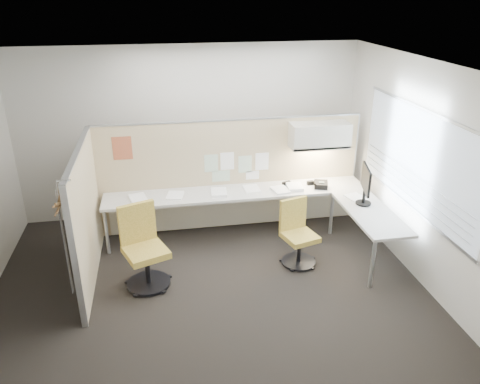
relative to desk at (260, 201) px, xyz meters
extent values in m
cube|color=black|center=(-0.93, -1.13, -0.61)|extent=(5.50, 4.50, 0.01)
cube|color=white|center=(-0.93, -1.13, 2.20)|extent=(5.50, 4.50, 0.01)
cube|color=beige|center=(-0.93, 1.12, 0.80)|extent=(5.50, 0.02, 2.80)
cube|color=beige|center=(-0.93, -3.38, 0.80)|extent=(5.50, 0.02, 2.80)
cube|color=beige|center=(1.82, -1.13, 0.80)|extent=(0.02, 4.50, 2.80)
cube|color=#A9B6C5|center=(1.79, -1.13, 0.95)|extent=(0.01, 2.80, 1.30)
cube|color=tan|center=(-0.38, 0.47, 0.27)|extent=(4.10, 0.06, 1.75)
cube|color=tan|center=(-2.43, -0.63, 0.27)|extent=(0.06, 2.20, 1.75)
cube|color=beige|center=(-0.33, 0.14, 0.11)|extent=(4.00, 0.60, 0.04)
cube|color=beige|center=(1.37, -0.89, 0.11)|extent=(0.60, 1.47, 0.04)
cube|color=beige|center=(-0.33, 0.41, -0.26)|extent=(3.90, 0.02, 0.64)
cylinder|color=#A5A8AA|center=(-2.28, -0.11, -0.26)|extent=(0.05, 0.05, 0.69)
cylinder|color=#A5A8AA|center=(1.12, -1.58, -0.26)|extent=(0.05, 0.05, 0.69)
cylinder|color=#A5A8AA|center=(1.12, -0.11, -0.26)|extent=(0.05, 0.05, 0.69)
cube|color=beige|center=(0.97, 0.26, 0.91)|extent=(0.90, 0.36, 0.38)
cube|color=#FFEABF|center=(0.97, 0.26, 0.70)|extent=(0.60, 0.06, 0.02)
cube|color=#8CBF8C|center=(-0.68, 0.44, 0.50)|extent=(0.21, 0.00, 0.28)
cube|color=white|center=(-0.43, 0.44, 0.52)|extent=(0.21, 0.00, 0.28)
cube|color=#8CBF8C|center=(-0.15, 0.44, 0.45)|extent=(0.21, 0.00, 0.28)
cube|color=white|center=(0.12, 0.44, 0.48)|extent=(0.21, 0.00, 0.28)
cube|color=#8CBF8C|center=(-0.53, 0.44, 0.28)|extent=(0.28, 0.00, 0.18)
cube|color=white|center=(-0.03, 0.44, 0.26)|extent=(0.21, 0.00, 0.14)
cube|color=#FF5820|center=(-1.98, 0.44, 0.82)|extent=(0.28, 0.00, 0.35)
cylinder|color=black|center=(-1.71, -1.02, -0.57)|extent=(0.56, 0.56, 0.03)
cylinder|color=black|center=(-1.71, -1.02, -0.35)|extent=(0.07, 0.07, 0.43)
cube|color=#E7C056|center=(-1.71, -1.02, -0.10)|extent=(0.65, 0.65, 0.09)
cube|color=#E7C056|center=(-1.80, -0.80, 0.21)|extent=(0.47, 0.23, 0.54)
cylinder|color=black|center=(0.37, -0.87, -0.57)|extent=(0.48, 0.48, 0.03)
cylinder|color=black|center=(0.37, -0.87, -0.39)|extent=(0.06, 0.06, 0.37)
cube|color=#E7C056|center=(0.37, -0.87, -0.18)|extent=(0.53, 0.53, 0.07)
cube|color=#E7C056|center=(0.32, -0.67, 0.09)|extent=(0.41, 0.16, 0.46)
cylinder|color=black|center=(1.37, -0.63, 0.14)|extent=(0.22, 0.22, 0.02)
cylinder|color=black|center=(1.37, -0.63, 0.24)|extent=(0.04, 0.04, 0.20)
cube|color=black|center=(1.37, -0.63, 0.52)|extent=(0.16, 0.52, 0.35)
cube|color=black|center=(1.37, -0.63, 0.52)|extent=(0.12, 0.47, 0.31)
cube|color=black|center=(0.97, 0.05, 0.18)|extent=(0.25, 0.24, 0.12)
cylinder|color=black|center=(0.88, 0.07, 0.21)|extent=(0.09, 0.17, 0.04)
cube|color=black|center=(0.48, 0.27, 0.15)|extent=(0.15, 0.09, 0.05)
cube|color=black|center=(0.85, 0.20, 0.16)|extent=(0.10, 0.07, 0.06)
cube|color=silver|center=(-2.43, -1.63, 1.17)|extent=(0.14, 0.02, 0.02)
cylinder|color=silver|center=(-2.50, -1.63, 1.09)|extent=(0.02, 0.02, 0.14)
cube|color=#AD7F4C|center=(-2.50, -1.63, 0.96)|extent=(0.02, 0.41, 0.12)
cube|color=#AD7F4C|center=(-2.53, -1.60, 0.92)|extent=(0.02, 0.41, 0.12)
cube|color=gray|center=(-2.51, -1.68, 0.37)|extent=(0.01, 0.07, 1.02)
cube|color=white|center=(-1.81, 0.13, 0.14)|extent=(0.29, 0.34, 0.03)
cube|color=white|center=(-1.27, 0.14, 0.14)|extent=(0.29, 0.34, 0.02)
cube|color=white|center=(-0.61, 0.10, 0.15)|extent=(0.25, 0.32, 0.04)
cube|color=white|center=(-0.09, 0.19, 0.13)|extent=(0.24, 0.31, 0.01)
cube|color=white|center=(0.32, 0.05, 0.14)|extent=(0.28, 0.33, 0.03)
cube|color=white|center=(1.35, -0.43, 0.14)|extent=(0.30, 0.35, 0.02)
cube|color=white|center=(0.57, 0.10, 0.15)|extent=(0.26, 0.32, 0.05)
camera|label=1|loc=(-1.45, -6.27, 2.97)|focal=35.00mm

